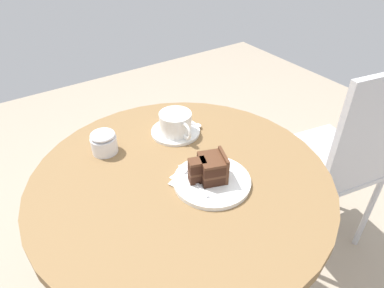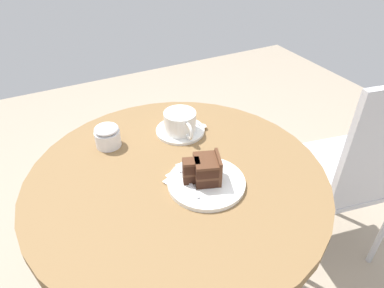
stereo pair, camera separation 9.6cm
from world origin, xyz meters
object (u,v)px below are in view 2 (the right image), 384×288
object	(u,v)px
saucer	(180,130)
coffee_cup	(180,122)
napkin	(202,179)
cake_slice	(205,170)
teaspoon	(195,123)
cake_plate	(206,182)
fork	(186,176)
cafe_chair	(361,166)
sugar_pot	(107,136)

from	to	relation	value
saucer	coffee_cup	world-z (taller)	coffee_cup
napkin	cake_slice	bearing A→B (deg)	-4.63
teaspoon	cake_plate	xyz separation A→B (m)	(0.26, -0.10, -0.01)
saucer	fork	size ratio (longest dim) A/B	1.10
cafe_chair	sugar_pot	bearing A→B (deg)	-8.01
sugar_pot	cafe_chair	bearing A→B (deg)	71.46
saucer	cake_plate	distance (m)	0.25
cake_slice	napkin	distance (m)	0.05
cake_slice	napkin	size ratio (longest dim) A/B	0.53
cafe_chair	sugar_pot	distance (m)	0.89
saucer	fork	distance (m)	0.23
saucer	napkin	size ratio (longest dim) A/B	0.78
teaspoon	fork	size ratio (longest dim) A/B	0.71
napkin	cafe_chair	world-z (taller)	cafe_chair
cake_plate	sugar_pot	world-z (taller)	sugar_pot
saucer	cake_plate	xyz separation A→B (m)	(0.25, -0.04, 0.00)
fork	cafe_chair	size ratio (longest dim) A/B	0.16
cake_slice	sugar_pot	size ratio (longest dim) A/B	1.41
coffee_cup	cafe_chair	size ratio (longest dim) A/B	0.15
fork	cafe_chair	distance (m)	0.71
teaspoon	cafe_chair	size ratio (longest dim) A/B	0.11
cafe_chair	coffee_cup	bearing A→B (deg)	-10.86
cake_plate	sugar_pot	distance (m)	0.33
teaspoon	cake_slice	size ratio (longest dim) A/B	0.95
fork	napkin	xyz separation A→B (m)	(0.02, 0.04, -0.01)
teaspoon	cake_slice	distance (m)	0.27
saucer	coffee_cup	bearing A→B (deg)	-19.97
cake_plate	cafe_chair	distance (m)	0.67
saucer	teaspoon	distance (m)	0.06
coffee_cup	cake_slice	distance (m)	0.24
cake_plate	napkin	bearing A→B (deg)	-178.26
coffee_cup	napkin	xyz separation A→B (m)	(0.22, -0.04, -0.04)
coffee_cup	cake_slice	xyz separation A→B (m)	(0.24, -0.04, 0.00)
saucer	teaspoon	size ratio (longest dim) A/B	1.54
teaspoon	cake_plate	world-z (taller)	teaspoon
cake_slice	cake_plate	bearing A→B (deg)	17.23
cake_plate	sugar_pot	bearing A→B (deg)	-147.78
sugar_pot	coffee_cup	bearing A→B (deg)	79.82
teaspoon	sugar_pot	bearing A→B (deg)	-127.62
coffee_cup	cake_plate	xyz separation A→B (m)	(0.24, -0.04, -0.04)
saucer	fork	bearing A→B (deg)	-21.53
saucer	fork	xyz separation A→B (m)	(0.21, -0.08, 0.01)
saucer	coffee_cup	size ratio (longest dim) A/B	1.14
cafe_chair	sugar_pot	world-z (taller)	cafe_chair
napkin	teaspoon	bearing A→B (deg)	156.62
saucer	napkin	distance (m)	0.23
saucer	cake_plate	bearing A→B (deg)	-9.96
fork	napkin	size ratio (longest dim) A/B	0.71
saucer	cake_slice	xyz separation A→B (m)	(0.24, -0.05, 0.04)
saucer	cake_plate	size ratio (longest dim) A/B	0.76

